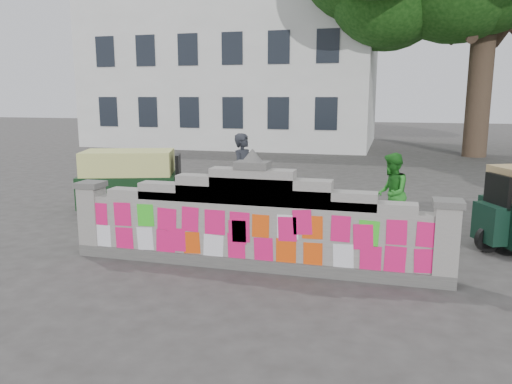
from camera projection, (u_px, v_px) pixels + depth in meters
ground at (253, 267)px, 8.41m from camera, size 100.00×100.00×0.00m
parapet_wall at (252, 224)px, 8.26m from camera, size 6.48×0.44×2.01m
building at (239, 76)px, 30.28m from camera, size 16.00×10.00×8.90m
cyclist_bike at (244, 200)px, 11.24m from camera, size 2.13×1.27×1.05m
cyclist_rider at (244, 184)px, 11.17m from camera, size 0.60×0.75×1.79m
pedestrian at (391, 194)px, 10.36m from camera, size 0.67×0.84×1.70m
rickshaw_left at (132, 180)px, 12.44m from camera, size 2.82×1.96×1.52m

